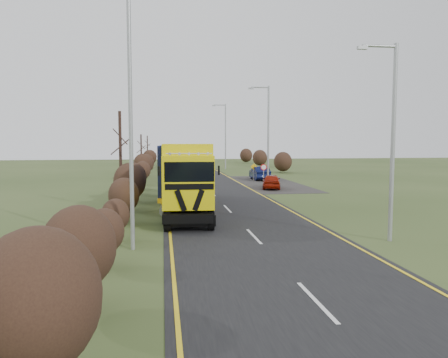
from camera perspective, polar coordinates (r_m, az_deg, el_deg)
name	(u,v)px	position (r m, az deg, el deg)	size (l,w,h in m)	color
ground	(238,221)	(23.56, 1.89, -5.46)	(160.00, 160.00, 0.00)	#32431C
road	(216,197)	(33.33, -1.07, -2.35)	(8.00, 120.00, 0.02)	black
layby	(268,183)	(44.29, 5.72, -0.55)	(6.00, 18.00, 0.02)	#2A2725
lane_markings	(216,197)	(33.03, -1.01, -2.38)	(7.52, 116.00, 0.01)	yellow
hedgerow	(134,179)	(30.89, -11.71, -0.04)	(2.24, 102.04, 6.05)	black
lorry	(182,172)	(27.31, -5.45, 0.92)	(3.01, 14.91, 4.13)	black
car_red_hatchback	(271,181)	(39.20, 6.21, -0.32)	(1.55, 3.86, 1.32)	maroon
car_blue_sedan	(260,173)	(48.11, 4.67, 0.77)	(1.56, 4.47, 1.47)	#0A1038
streetlight_near	(391,134)	(19.66, 20.98, 5.46)	(1.77, 0.18, 8.29)	#989C9E
streetlight_mid	(267,131)	(41.05, 5.64, 6.21)	(1.99, 0.19, 9.35)	#989C9E
streetlight_far	(225,133)	(66.53, 0.08, 6.01)	(2.08, 0.20, 9.84)	#989C9E
left_pole	(131,126)	(17.28, -12.09, 6.78)	(0.16, 0.16, 9.69)	#989C9E
speed_sign	(264,171)	(40.57, 5.20, 1.03)	(0.59, 0.10, 2.14)	#989C9E
warning_board	(254,170)	(47.28, 3.92, 1.16)	(0.70, 0.11, 1.85)	#989C9E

